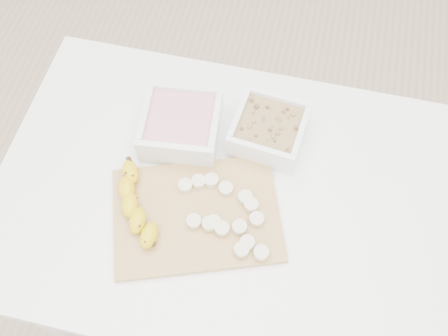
% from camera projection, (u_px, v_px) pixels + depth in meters
% --- Properties ---
extents(ground, '(3.50, 3.50, 0.00)m').
position_uv_depth(ground, '(222.00, 283.00, 1.75)').
color(ground, '#C6AD89').
rests_on(ground, ground).
extents(table, '(1.00, 0.70, 0.75)m').
position_uv_depth(table, '(221.00, 210.00, 1.17)').
color(table, white).
rests_on(table, ground).
extents(bowl_yogurt, '(0.19, 0.19, 0.08)m').
position_uv_depth(bowl_yogurt, '(181.00, 125.00, 1.12)').
color(bowl_yogurt, white).
rests_on(bowl_yogurt, table).
extents(bowl_granola, '(0.17, 0.17, 0.07)m').
position_uv_depth(bowl_granola, '(269.00, 130.00, 1.12)').
color(bowl_granola, white).
rests_on(bowl_granola, table).
extents(cutting_board, '(0.41, 0.35, 0.01)m').
position_uv_depth(cutting_board, '(197.00, 215.00, 1.06)').
color(cutting_board, tan).
rests_on(cutting_board, table).
extents(banana, '(0.12, 0.21, 0.03)m').
position_uv_depth(banana, '(137.00, 206.00, 1.04)').
color(banana, gold).
rests_on(banana, cutting_board).
extents(banana_slices, '(0.22, 0.17, 0.02)m').
position_uv_depth(banana_slices, '(227.00, 214.00, 1.04)').
color(banana_slices, beige).
rests_on(banana_slices, cutting_board).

